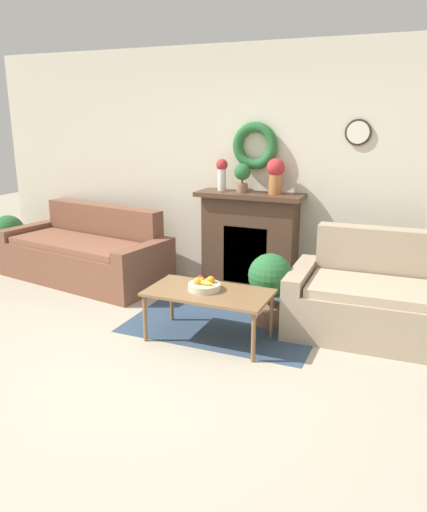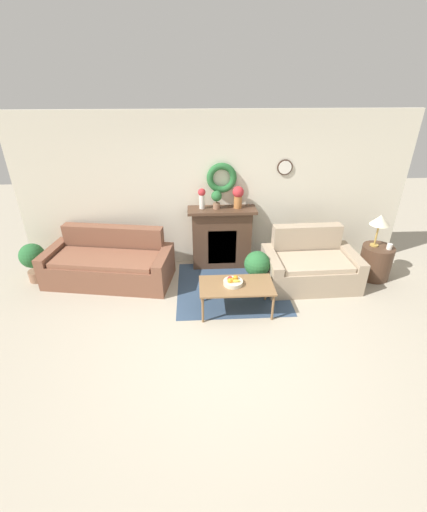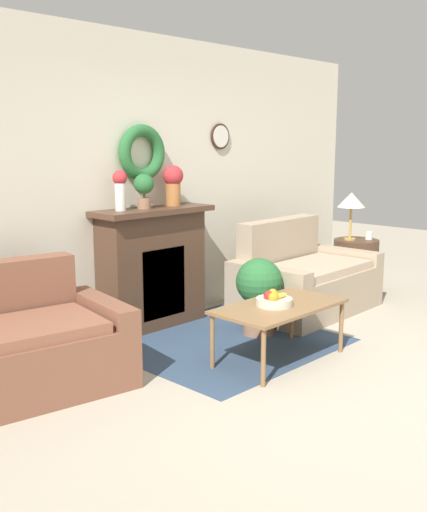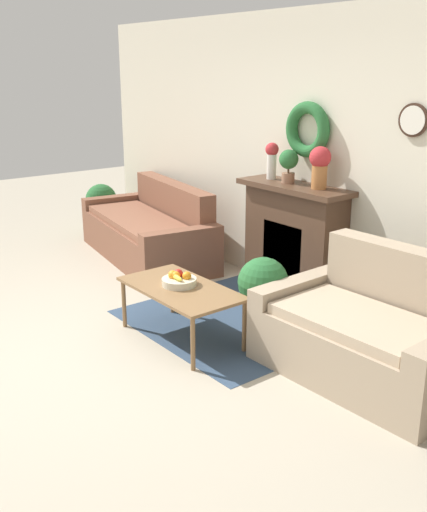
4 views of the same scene
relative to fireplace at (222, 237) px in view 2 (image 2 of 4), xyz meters
The scene contains 16 objects.
ground_plane 2.40m from the fireplace, 92.68° to the right, with size 16.00×16.00×0.00m, color #ADA38E.
floor_rug 0.98m from the fireplace, 82.02° to the right, with size 1.80×1.69×0.01m.
wall_back 0.82m from the fireplace, 117.00° to the left, with size 6.80×0.18×2.70m.
fireplace is the anchor object (origin of this frame).
couch_left 2.01m from the fireplace, 168.24° to the right, with size 2.22×1.25×0.87m.
loveseat_right 1.62m from the fireplace, 25.42° to the right, with size 1.54×0.97×0.92m.
coffee_table 1.43m from the fireplace, 85.53° to the right, with size 1.09×0.59×0.46m.
fruit_bowl 1.40m from the fireplace, 87.66° to the right, with size 0.29×0.29×0.12m.
side_table_by_loveseat 2.72m from the fireplace, 12.43° to the right, with size 0.53×0.53×0.59m.
table_lamp 2.67m from the fireplace, 11.62° to the right, with size 0.32×0.32×0.56m.
mug 2.84m from the fireplace, 13.73° to the right, with size 0.09×0.09×0.10m.
vase_on_mantel_left 0.84m from the fireplace, behind, with size 0.13×0.13×0.35m.
vase_on_mantel_right 0.82m from the fireplace, ahead, with size 0.20×0.20×0.38m.
potted_plant_on_mantel 0.75m from the fireplace, behind, with size 0.18×0.18×0.32m.
potted_plant_floor_by_couch 3.25m from the fireplace, behind, with size 0.42×0.42×0.69m.
potted_plant_floor_by_loveseat 1.02m from the fireplace, 59.74° to the right, with size 0.42×0.42×0.70m.
Camera 2 is at (-0.35, -3.27, 3.18)m, focal length 24.00 mm.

